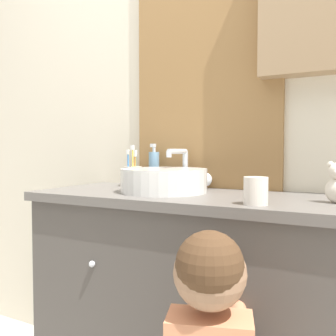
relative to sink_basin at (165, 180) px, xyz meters
name	(u,v)px	position (x,y,z in m)	size (l,w,h in m)	color
wall_back	(222,101)	(0.14, 0.28, 0.34)	(3.20, 0.18, 2.50)	beige
vanity_counter	(189,306)	(0.11, 0.00, -0.49)	(1.23, 0.52, 0.89)	#4C4742
sink_basin	(165,180)	(0.00, 0.00, 0.00)	(0.34, 0.40, 0.17)	silver
toothbrush_holder	(133,175)	(-0.25, 0.14, 0.00)	(0.08, 0.08, 0.19)	beige
soap_dispenser	(154,169)	(-0.16, 0.18, 0.03)	(0.05, 0.05, 0.20)	#6B93B2
drinking_cup	(256,191)	(0.41, -0.17, -0.01)	(0.07, 0.07, 0.09)	silver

